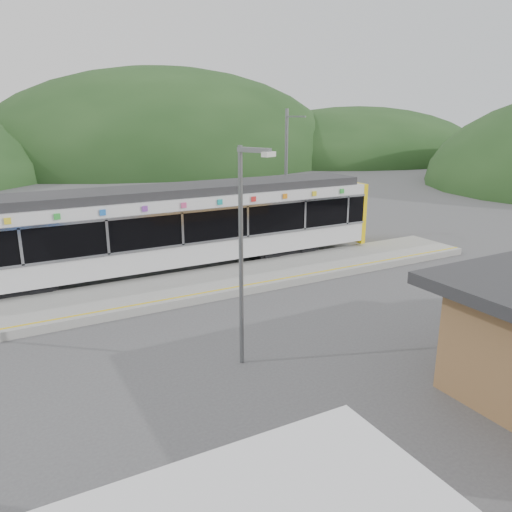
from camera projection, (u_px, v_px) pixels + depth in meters
ground at (245, 315)px, 17.27m from camera, size 120.00×120.00×0.00m
hills at (307, 255)px, 24.60m from camera, size 146.00×149.00×26.00m
platform at (207, 284)px, 20.01m from camera, size 26.00×3.20×0.30m
yellow_line at (221, 290)px, 18.88m from camera, size 26.00×0.10×0.01m
train at (159, 227)px, 21.30m from camera, size 20.44×3.01×3.74m
catenary_mast_east at (286, 173)px, 26.75m from camera, size 0.18×1.80×7.00m
lamp_post at (243, 240)px, 12.89m from camera, size 0.49×1.10×5.95m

